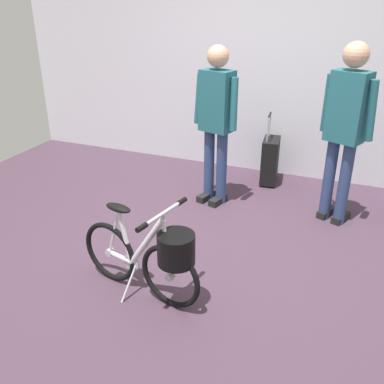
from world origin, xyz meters
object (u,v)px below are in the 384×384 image
object	(u,v)px
rolling_suitcase	(270,160)
folding_bike_foreground	(152,255)
visitor_browsing	(345,125)
visitor_near_wall	(216,117)

from	to	relation	value
rolling_suitcase	folding_bike_foreground	bearing A→B (deg)	-97.17
visitor_browsing	rolling_suitcase	world-z (taller)	visitor_browsing
visitor_near_wall	visitor_browsing	world-z (taller)	visitor_browsing
folding_bike_foreground	rolling_suitcase	size ratio (longest dim) A/B	1.28
folding_bike_foreground	visitor_near_wall	distance (m)	1.83
visitor_near_wall	rolling_suitcase	size ratio (longest dim) A/B	1.96
visitor_near_wall	folding_bike_foreground	bearing A→B (deg)	-85.61
folding_bike_foreground	rolling_suitcase	xyz separation A→B (m)	(0.31, 2.43, -0.09)
rolling_suitcase	visitor_near_wall	bearing A→B (deg)	-122.16
folding_bike_foreground	rolling_suitcase	bearing A→B (deg)	82.83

